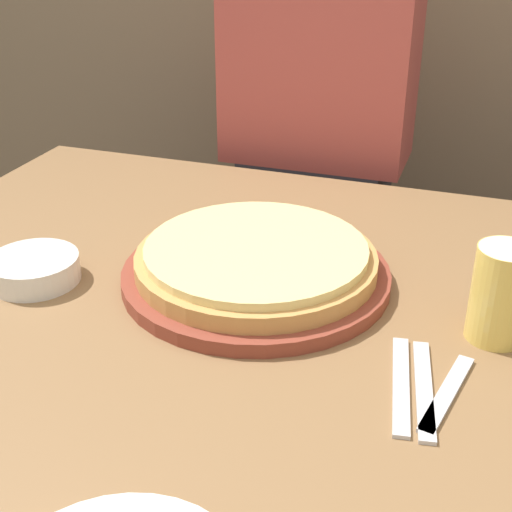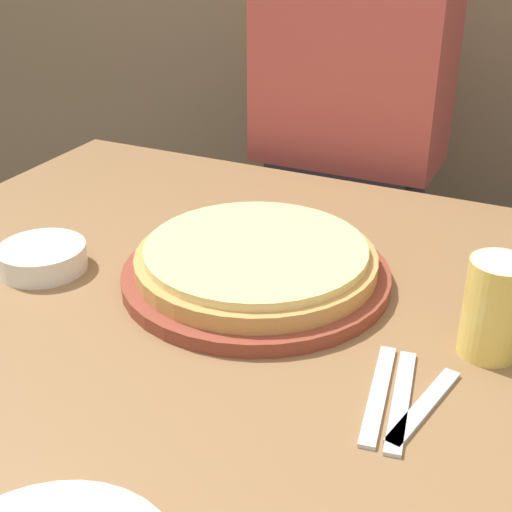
{
  "view_description": "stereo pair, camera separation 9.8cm",
  "coord_description": "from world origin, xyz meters",
  "px_view_note": "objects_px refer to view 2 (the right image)",
  "views": [
    {
      "loc": [
        0.22,
        -0.7,
        1.2
      ],
      "look_at": [
        -0.06,
        0.12,
        0.75
      ],
      "focal_mm": 50.0,
      "sensor_mm": 36.0,
      "label": 1
    },
    {
      "loc": [
        0.32,
        -0.66,
        1.2
      ],
      "look_at": [
        -0.06,
        0.12,
        0.75
      ],
      "focal_mm": 50.0,
      "sensor_mm": 36.0,
      "label": 2
    }
  ],
  "objects_px": {
    "side_bowl": "(43,258)",
    "fork": "(378,393)",
    "beer_glass": "(495,304)",
    "dinner_knife": "(401,400)",
    "spoon": "(424,406)",
    "pizza_on_board": "(256,265)",
    "diner_person": "(346,182)"
  },
  "relations": [
    {
      "from": "side_bowl",
      "to": "fork",
      "type": "distance_m",
      "value": 0.53
    },
    {
      "from": "beer_glass",
      "to": "fork",
      "type": "height_order",
      "value": "beer_glass"
    },
    {
      "from": "dinner_knife",
      "to": "spoon",
      "type": "bearing_deg",
      "value": 0.0
    },
    {
      "from": "beer_glass",
      "to": "fork",
      "type": "relative_size",
      "value": 0.69
    },
    {
      "from": "fork",
      "to": "pizza_on_board",
      "type": "bearing_deg",
      "value": 143.23
    },
    {
      "from": "side_bowl",
      "to": "dinner_knife",
      "type": "bearing_deg",
      "value": -7.58
    },
    {
      "from": "pizza_on_board",
      "to": "spoon",
      "type": "distance_m",
      "value": 0.33
    },
    {
      "from": "dinner_knife",
      "to": "diner_person",
      "type": "relative_size",
      "value": 0.14
    },
    {
      "from": "fork",
      "to": "dinner_knife",
      "type": "distance_m",
      "value": 0.02
    },
    {
      "from": "pizza_on_board",
      "to": "beer_glass",
      "type": "relative_size",
      "value": 3.08
    },
    {
      "from": "fork",
      "to": "side_bowl",
      "type": "bearing_deg",
      "value": 172.06
    },
    {
      "from": "beer_glass",
      "to": "diner_person",
      "type": "height_order",
      "value": "diner_person"
    },
    {
      "from": "side_bowl",
      "to": "dinner_knife",
      "type": "relative_size",
      "value": 0.71
    },
    {
      "from": "dinner_knife",
      "to": "spoon",
      "type": "relative_size",
      "value": 1.18
    },
    {
      "from": "spoon",
      "to": "dinner_knife",
      "type": "bearing_deg",
      "value": -180.0
    },
    {
      "from": "spoon",
      "to": "diner_person",
      "type": "xyz_separation_m",
      "value": [
        -0.34,
        0.76,
        -0.07
      ]
    },
    {
      "from": "pizza_on_board",
      "to": "fork",
      "type": "relative_size",
      "value": 2.11
    },
    {
      "from": "beer_glass",
      "to": "diner_person",
      "type": "relative_size",
      "value": 0.09
    },
    {
      "from": "pizza_on_board",
      "to": "dinner_knife",
      "type": "relative_size",
      "value": 2.12
    },
    {
      "from": "beer_glass",
      "to": "side_bowl",
      "type": "xyz_separation_m",
      "value": [
        -0.61,
        -0.06,
        -0.05
      ]
    },
    {
      "from": "beer_glass",
      "to": "dinner_knife",
      "type": "relative_size",
      "value": 0.69
    },
    {
      "from": "beer_glass",
      "to": "fork",
      "type": "xyz_separation_m",
      "value": [
        -0.09,
        -0.13,
        -0.06
      ]
    },
    {
      "from": "spoon",
      "to": "fork",
      "type": "bearing_deg",
      "value": 180.0
    },
    {
      "from": "diner_person",
      "to": "spoon",
      "type": "bearing_deg",
      "value": -65.67
    },
    {
      "from": "beer_glass",
      "to": "spoon",
      "type": "height_order",
      "value": "beer_glass"
    },
    {
      "from": "dinner_knife",
      "to": "diner_person",
      "type": "xyz_separation_m",
      "value": [
        -0.32,
        0.76,
        -0.07
      ]
    },
    {
      "from": "dinner_knife",
      "to": "diner_person",
      "type": "height_order",
      "value": "diner_person"
    },
    {
      "from": "pizza_on_board",
      "to": "diner_person",
      "type": "height_order",
      "value": "diner_person"
    },
    {
      "from": "beer_glass",
      "to": "side_bowl",
      "type": "height_order",
      "value": "beer_glass"
    },
    {
      "from": "dinner_knife",
      "to": "diner_person",
      "type": "bearing_deg",
      "value": 112.76
    },
    {
      "from": "fork",
      "to": "spoon",
      "type": "height_order",
      "value": "same"
    },
    {
      "from": "fork",
      "to": "dinner_knife",
      "type": "relative_size",
      "value": 1.0
    }
  ]
}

